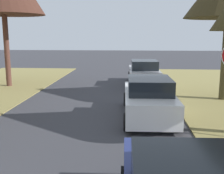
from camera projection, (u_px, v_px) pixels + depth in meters
The scene contains 2 objects.
parked_sedan_white at pixel (149, 99), 10.76m from camera, with size 2.05×4.45×1.57m.
parked_sedan_silver at pixel (144, 73), 17.79m from camera, with size 2.05×4.45×1.57m.
Camera 1 is at (1.60, 4.60, 3.20)m, focal length 44.62 mm.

